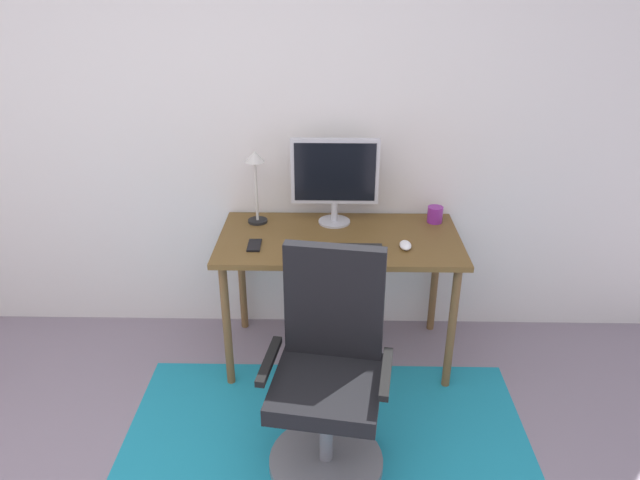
# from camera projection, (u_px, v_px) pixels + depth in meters

# --- Properties ---
(wall_back) EXTENTS (6.00, 0.10, 2.60)m
(wall_back) POSITION_uv_depth(u_px,v_px,m) (267.00, 121.00, 3.26)
(wall_back) COLOR silver
(wall_back) RESTS_ON ground
(area_rug) EXTENTS (1.97, 1.28, 0.01)m
(area_rug) POSITION_uv_depth(u_px,v_px,m) (326.00, 449.00, 2.76)
(area_rug) COLOR teal
(area_rug) RESTS_ON ground
(desk) EXTENTS (1.30, 0.67, 0.77)m
(desk) POSITION_uv_depth(u_px,v_px,m) (339.00, 251.00, 3.15)
(desk) COLOR brown
(desk) RESTS_ON ground
(monitor) EXTENTS (0.48, 0.18, 0.49)m
(monitor) POSITION_uv_depth(u_px,v_px,m) (335.00, 175.00, 3.17)
(monitor) COLOR #B2B2B7
(monitor) RESTS_ON desk
(keyboard) EXTENTS (0.43, 0.13, 0.02)m
(keyboard) POSITION_uv_depth(u_px,v_px,m) (341.00, 250.00, 2.95)
(keyboard) COLOR black
(keyboard) RESTS_ON desk
(computer_mouse) EXTENTS (0.06, 0.10, 0.03)m
(computer_mouse) POSITION_uv_depth(u_px,v_px,m) (405.00, 245.00, 2.99)
(computer_mouse) COLOR white
(computer_mouse) RESTS_ON desk
(coffee_cup) EXTENTS (0.09, 0.09, 0.09)m
(coffee_cup) POSITION_uv_depth(u_px,v_px,m) (435.00, 214.00, 3.28)
(coffee_cup) COLOR #7B2480
(coffee_cup) RESTS_ON desk
(cell_phone) EXTENTS (0.07, 0.14, 0.01)m
(cell_phone) POSITION_uv_depth(u_px,v_px,m) (254.00, 245.00, 3.01)
(cell_phone) COLOR black
(cell_phone) RESTS_ON desk
(desk_lamp) EXTENTS (0.11, 0.11, 0.42)m
(desk_lamp) POSITION_uv_depth(u_px,v_px,m) (255.00, 172.00, 3.17)
(desk_lamp) COLOR black
(desk_lamp) RESTS_ON desk
(office_chair) EXTENTS (0.58, 0.52, 1.04)m
(office_chair) POSITION_uv_depth(u_px,v_px,m) (329.00, 385.00, 2.54)
(office_chair) COLOR slate
(office_chair) RESTS_ON ground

